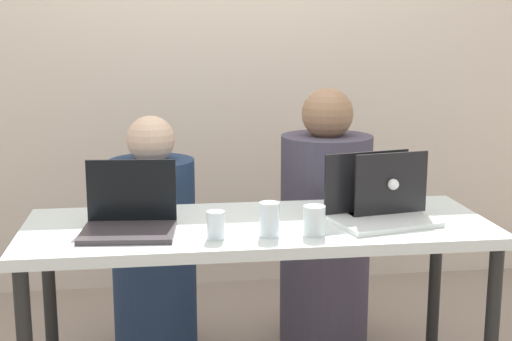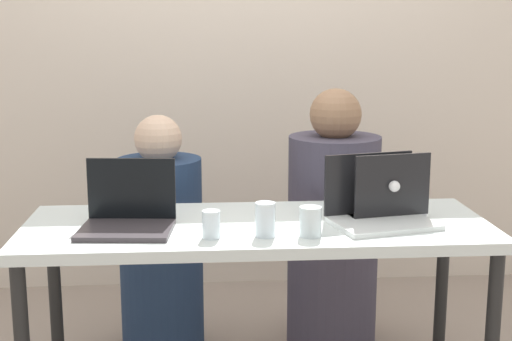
# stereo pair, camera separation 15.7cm
# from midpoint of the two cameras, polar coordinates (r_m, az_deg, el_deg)

# --- Properties ---
(back_wall) EXTENTS (4.50, 0.10, 2.35)m
(back_wall) POSITION_cam_midpoint_polar(r_m,az_deg,el_deg) (3.88, -0.33, 7.85)
(back_wall) COLOR beige
(back_wall) RESTS_ON ground
(desk) EXTENTS (1.67, 0.62, 0.72)m
(desk) POSITION_cam_midpoint_polar(r_m,az_deg,el_deg) (2.59, 1.85, -5.73)
(desk) COLOR silver
(desk) RESTS_ON ground
(person_on_left) EXTENTS (0.43, 0.43, 1.05)m
(person_on_left) POSITION_cam_midpoint_polar(r_m,az_deg,el_deg) (3.17, -6.19, -6.10)
(person_on_left) COLOR navy
(person_on_left) RESTS_ON ground
(person_on_right) EXTENTS (0.50, 0.50, 1.16)m
(person_on_right) POSITION_cam_midpoint_polar(r_m,az_deg,el_deg) (3.22, 7.57, -4.96)
(person_on_right) COLOR #464153
(person_on_right) RESTS_ON ground
(laptop_back_right) EXTENTS (0.34, 0.31, 0.25)m
(laptop_back_right) POSITION_cam_midpoint_polar(r_m,az_deg,el_deg) (2.72, 11.69, -2.44)
(laptop_back_right) COLOR silver
(laptop_back_right) RESTS_ON desk
(laptop_front_right) EXTENTS (0.40, 0.33, 0.24)m
(laptop_front_right) POSITION_cam_midpoint_polar(r_m,az_deg,el_deg) (2.61, 11.45, -3.03)
(laptop_front_right) COLOR silver
(laptop_front_right) RESTS_ON desk
(laptop_front_left) EXTENTS (0.33, 0.29, 0.24)m
(laptop_front_left) POSITION_cam_midpoint_polar(r_m,az_deg,el_deg) (2.50, -8.44, -3.55)
(laptop_front_left) COLOR #393337
(laptop_front_left) RESTS_ON desk
(water_glass_left) EXTENTS (0.06, 0.06, 0.09)m
(water_glass_left) POSITION_cam_midpoint_polar(r_m,az_deg,el_deg) (2.38, -1.71, -4.49)
(water_glass_left) COLOR silver
(water_glass_left) RESTS_ON desk
(water_glass_right) EXTENTS (0.08, 0.08, 0.10)m
(water_glass_right) POSITION_cam_midpoint_polar(r_m,az_deg,el_deg) (2.41, 6.25, -4.26)
(water_glass_right) COLOR silver
(water_glass_right) RESTS_ON desk
(water_glass_center) EXTENTS (0.07, 0.07, 0.12)m
(water_glass_center) POSITION_cam_midpoint_polar(r_m,az_deg,el_deg) (2.40, 2.63, -4.14)
(water_glass_center) COLOR silver
(water_glass_center) RESTS_ON desk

